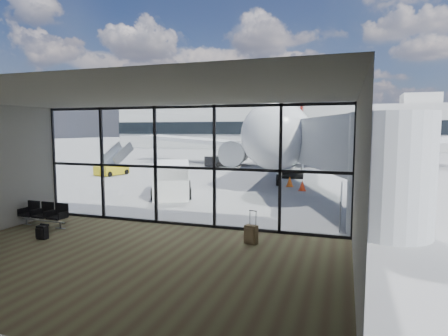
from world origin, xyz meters
The scene contains 21 objects.
ground centered at (0.00, 40.00, 0.00)m, with size 220.00×220.00×0.00m, color slate.
lounge_shell centered at (0.00, -4.80, 2.65)m, with size 12.02×8.01×4.51m.
glass_curtain_wall centered at (0.00, 0.00, 2.25)m, with size 12.10×0.12×4.50m.
jet_bridge centered at (4.90, 7.07, 2.76)m, with size 8.00×16.50×4.33m.
apron_railing centered at (5.60, 3.50, 0.72)m, with size 0.06×5.46×1.11m.
far_terminal centered at (-0.59, 61.97, 4.21)m, with size 80.00×12.20×11.00m.
tree_0 centered at (-45.00, 72.00, 4.63)m, with size 4.95×4.95×7.12m.
tree_1 centered at (-39.00, 72.00, 5.25)m, with size 5.61×5.61×8.07m.
tree_2 centered at (-33.00, 72.00, 5.88)m, with size 6.27×6.27×9.03m.
tree_3 centered at (-27.00, 72.00, 4.63)m, with size 4.95×4.95×7.12m.
tree_4 centered at (-21.00, 72.00, 5.25)m, with size 5.61×5.61×8.07m.
tree_5 centered at (-15.00, 72.00, 5.88)m, with size 6.27×6.27×9.03m.
seating_row centered at (-4.97, -1.70, 0.49)m, with size 2.01×0.64×0.89m.
backpack centered at (-3.73, -3.14, 0.24)m, with size 0.34×0.31×0.50m.
suitcase centered at (2.95, -1.51, 0.32)m, with size 0.44×0.36×1.06m.
airliner centered at (0.54, 26.87, 3.23)m, with size 35.45×41.13×10.59m.
service_van centered at (-3.29, 5.69, 0.94)m, with size 3.39×4.59×1.83m.
belt_loader centered at (-6.26, 22.67, 0.58)m, with size 2.64×3.97×1.74m.
mobile_stairs centered at (-12.14, 12.97, 0.50)m, with size 2.02×3.20×2.10m.
traffic_cone_a centered at (2.37, 11.09, 0.31)m, with size 0.46×0.46×0.65m.
traffic_cone_b centered at (3.32, 9.66, 0.30)m, with size 0.44×0.44×0.63m.
Camera 1 is at (5.72, -12.73, 3.60)m, focal length 30.00 mm.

